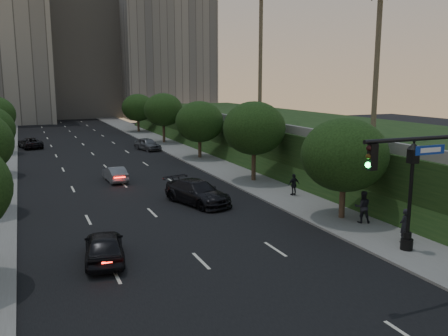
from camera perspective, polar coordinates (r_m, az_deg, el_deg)
name	(u,v)px	position (r m, az deg, el deg)	size (l,w,h in m)	color
ground	(247,307)	(18.61, 2.83, -16.40)	(160.00, 160.00, 0.00)	black
road_surface	(109,170)	(46.25, -13.66, -0.26)	(16.00, 140.00, 0.02)	black
sidewalk_right	(210,162)	(48.92, -1.75, 0.69)	(4.50, 140.00, 0.15)	slate
embankment	(317,140)	(52.35, 11.13, 3.28)	(18.00, 90.00, 4.00)	black
parapet_wall	(247,121)	(47.85, 2.74, 5.63)	(0.35, 90.00, 0.70)	slate
office_block_mid	(79,60)	(117.73, -17.05, 12.30)	(22.00, 18.00, 26.00)	gray
office_block_right	(161,39)	(115.62, -7.63, 15.18)	(20.00, 22.00, 36.00)	gray
tree_right_a	(344,155)	(29.22, 14.28, 1.54)	(5.20, 5.20, 6.24)	#38281C
tree_right_b	(254,128)	(39.28, 3.64, 4.79)	(5.20, 5.20, 6.74)	#38281C
tree_right_c	(200,122)	(51.22, -2.96, 5.58)	(5.20, 5.20, 6.24)	#38281C
tree_right_d	(163,110)	(64.47, -7.31, 6.96)	(5.20, 5.20, 6.74)	#38281C
tree_right_e	(138,108)	(79.00, -10.32, 7.16)	(5.20, 5.20, 6.24)	#38281C
street_lamp	(410,201)	(24.82, 21.45, -3.70)	(0.64, 0.64, 5.62)	black
sedan_near_left	(104,246)	(23.24, -14.21, -9.08)	(1.78, 4.43, 1.51)	black
sedan_mid_left	(115,174)	(40.93, -12.98, -0.71)	(1.36, 3.91, 1.29)	slate
sedan_far_left	(30,143)	(64.37, -22.29, 2.82)	(2.23, 4.83, 1.34)	black
sedan_near_right	(197,192)	(32.70, -3.23, -2.94)	(2.30, 5.65, 1.64)	black
sedan_far_right	(148,144)	(58.52, -9.18, 2.85)	(1.78, 4.42, 1.50)	#515358
pedestrian_a	(404,225)	(26.32, 20.85, -6.47)	(0.65, 0.43, 1.78)	black
pedestrian_b	(363,207)	(29.04, 16.33, -4.50)	(0.93, 0.73, 1.92)	black
pedestrian_c	(294,185)	(34.87, 8.40, -1.98)	(0.93, 0.39, 1.58)	black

